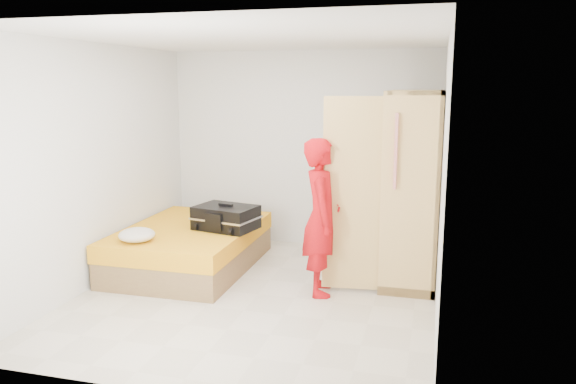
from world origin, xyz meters
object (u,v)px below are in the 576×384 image
(bed, at_px, (190,247))
(person, at_px, (321,217))
(suitcase, at_px, (226,218))
(wardrobe, at_px, (407,193))
(round_cushion, at_px, (137,235))

(bed, bearing_deg, person, -13.42)
(bed, height_order, suitcase, suitcase)
(wardrobe, bearing_deg, round_cushion, -161.31)
(bed, relative_size, round_cushion, 5.21)
(suitcase, height_order, round_cushion, suitcase)
(suitcase, xyz_separation_m, round_cushion, (-0.73, -0.76, -0.06))
(bed, height_order, person, person)
(wardrobe, height_order, suitcase, wardrobe)
(round_cushion, bearing_deg, person, 9.42)
(wardrobe, bearing_deg, person, -143.41)
(person, distance_m, suitcase, 1.31)
(bed, distance_m, person, 1.81)
(person, bearing_deg, round_cushion, 86.08)
(bed, distance_m, suitcase, 0.59)
(wardrobe, distance_m, round_cushion, 2.97)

